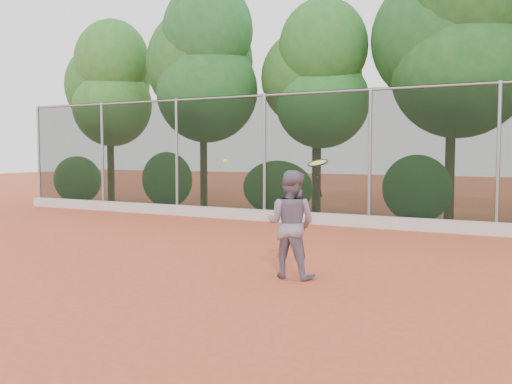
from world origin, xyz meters
The scene contains 7 objects.
ground centered at (0.00, 0.00, 0.00)m, with size 80.00×80.00×0.00m, color #C74F2F.
concrete_curb centered at (0.00, 6.82, 0.15)m, with size 24.00×0.20×0.30m, color beige.
tennis_player centered at (0.76, 0.70, 0.81)m, with size 0.79×0.61×1.62m, color slate.
chainlink_fence centered at (0.00, 7.00, 1.86)m, with size 24.09×0.09×3.50m.
foliage_backdrop centered at (-0.55, 8.98, 4.40)m, with size 23.70×3.63×7.55m.
tennis_racket centered at (1.21, 0.65, 1.69)m, with size 0.38×0.37×0.56m.
tennis_ball_in_flight centered at (-0.47, 0.82, 1.74)m, with size 0.07×0.07×0.07m.
Camera 1 is at (4.36, -7.00, 1.89)m, focal length 40.00 mm.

